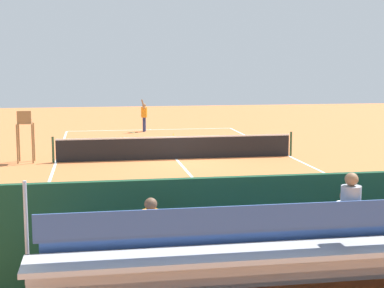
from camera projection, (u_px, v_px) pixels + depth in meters
ground_plane at (176, 159)px, 24.86m from camera, size 60.00×60.00×0.00m
court_line_markings at (176, 159)px, 24.90m from camera, size 10.10×22.20×0.01m
tennis_net at (176, 147)px, 24.79m from camera, size 10.30×0.10×1.07m
backdrop_wall at (281, 227)px, 11.06m from camera, size 18.00×0.16×2.00m
bleacher_stand at (318, 250)px, 9.75m from camera, size 9.06×2.40×2.48m
umpire_chair at (25, 131)px, 23.82m from camera, size 0.67×0.67×2.14m
courtside_bench at (364, 233)px, 12.18m from camera, size 1.80×0.40×0.93m
equipment_bag at (274, 258)px, 11.77m from camera, size 0.90×0.36×0.36m
tennis_player at (144, 115)px, 34.52m from camera, size 0.46×0.56×1.93m
tennis_racket at (133, 132)px, 34.07m from camera, size 0.54×0.49×0.03m
tennis_ball_near at (169, 138)px, 31.67m from camera, size 0.07×0.07×0.07m
tennis_ball_far at (173, 134)px, 33.00m from camera, size 0.07×0.07×0.07m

